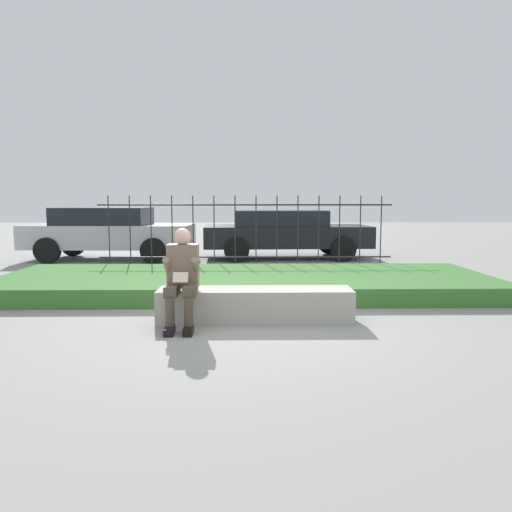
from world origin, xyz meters
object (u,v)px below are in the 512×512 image
Objects in this scene: stone_bench at (255,307)px; person_seated_reader at (182,274)px; car_parked_left at (109,232)px; car_parked_center at (285,232)px.

stone_bench is 1.06m from person_seated_reader.
car_parked_left is at bearing 111.76° from person_seated_reader.
person_seated_reader is 0.28× the size of car_parked_left.
person_seated_reader is 0.27× the size of car_parked_center.
car_parked_center is at bearing 76.29° from person_seated_reader.
car_parked_left is (-3.79, 6.92, 0.56)m from stone_bench.
person_seated_reader is at bearing -161.24° from stone_bench.
car_parked_center reaches higher than stone_bench.
car_parked_left reaches higher than person_seated_reader.
person_seated_reader is (-0.90, -0.31, 0.47)m from stone_bench.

